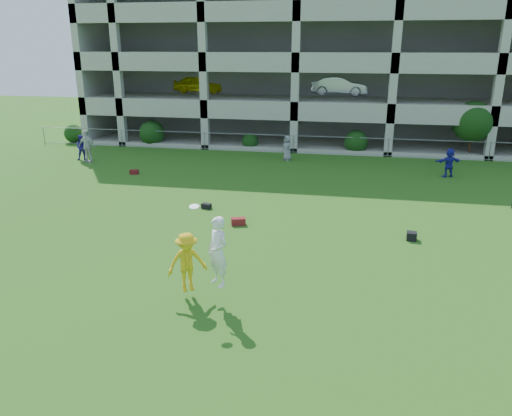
% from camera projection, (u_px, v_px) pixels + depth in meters
% --- Properties ---
extents(ground, '(100.00, 100.00, 0.00)m').
position_uv_depth(ground, '(215.00, 282.00, 14.91)').
color(ground, '#235114').
rests_on(ground, ground).
extents(bystander_a, '(0.93, 0.85, 1.54)m').
position_uv_depth(bystander_a, '(82.00, 148.00, 30.43)').
color(bystander_a, navy).
rests_on(bystander_a, ground).
extents(bystander_b, '(1.18, 0.60, 1.93)m').
position_uv_depth(bystander_b, '(87.00, 146.00, 29.82)').
color(bystander_b, silver).
rests_on(bystander_b, ground).
extents(bystander_c, '(0.87, 0.85, 1.52)m').
position_uv_depth(bystander_c, '(287.00, 148.00, 30.36)').
color(bystander_c, gray).
rests_on(bystander_c, ground).
extents(bystander_d, '(1.51, 0.95, 1.55)m').
position_uv_depth(bystander_d, '(449.00, 163.00, 26.54)').
color(bystander_d, '#212197').
rests_on(bystander_d, ground).
extents(bag_red_a, '(0.62, 0.45, 0.28)m').
position_uv_depth(bag_red_a, '(238.00, 221.00, 19.58)').
color(bag_red_a, maroon).
rests_on(bag_red_a, ground).
extents(bag_black_b, '(0.46, 0.36, 0.22)m').
position_uv_depth(bag_black_b, '(206.00, 206.00, 21.55)').
color(bag_black_b, black).
rests_on(bag_black_b, ground).
extents(crate_d, '(0.37, 0.37, 0.30)m').
position_uv_depth(crate_d, '(412.00, 236.00, 18.06)').
color(crate_d, black).
rests_on(crate_d, ground).
extents(bag_red_f, '(0.49, 0.36, 0.24)m').
position_uv_depth(bag_red_f, '(134.00, 172.00, 27.29)').
color(bag_red_f, '#520E19').
rests_on(bag_red_f, ground).
extents(frisbee_contest, '(1.99, 1.14, 2.52)m').
position_uv_depth(frisbee_contest, '(198.00, 259.00, 13.53)').
color(frisbee_contest, yellow).
rests_on(frisbee_contest, ground).
extents(parking_garage, '(30.00, 14.00, 12.00)m').
position_uv_depth(parking_garage, '(308.00, 55.00, 38.87)').
color(parking_garage, '#9E998C').
rests_on(parking_garage, ground).
extents(fence, '(36.06, 0.06, 1.20)m').
position_uv_depth(fence, '(293.00, 144.00, 32.43)').
color(fence, gray).
rests_on(fence, ground).
extents(shrub_row, '(34.38, 2.52, 3.50)m').
position_uv_depth(shrub_row, '(366.00, 131.00, 31.97)').
color(shrub_row, '#163D11').
rests_on(shrub_row, ground).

